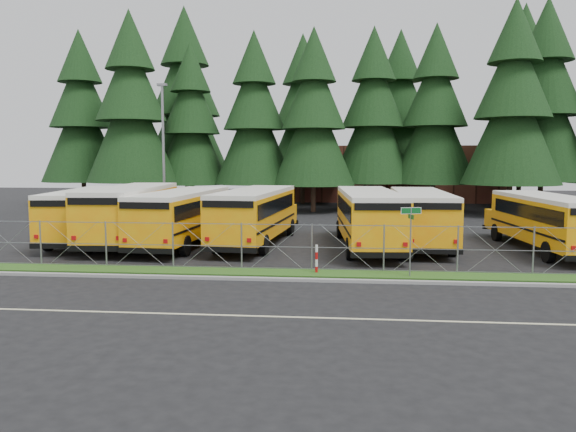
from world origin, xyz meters
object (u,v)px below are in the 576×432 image
object	(u,v)px
bus_6	(420,218)
light_standard	(163,147)
striped_bollard	(317,259)
bus_0	(91,216)
bus_1	(133,215)
street_sign	(411,227)
bus_east	(544,223)
bus_3	(256,217)
bus_2	(185,218)
bus_5	(368,220)

from	to	relation	value
bus_6	light_standard	xyz separation A→B (m)	(-17.40, 9.96, 4.02)
bus_6	striped_bollard	bearing A→B (deg)	-122.60
bus_0	bus_1	world-z (taller)	bus_1
bus_0	street_sign	xyz separation A→B (m)	(16.92, -8.07, 0.55)
striped_bollard	bus_east	bearing A→B (deg)	30.64
bus_3	bus_east	world-z (taller)	bus_3
bus_6	bus_east	xyz separation A→B (m)	(6.03, -1.29, -0.04)
bus_3	bus_6	xyz separation A→B (m)	(8.86, 0.50, -0.04)
bus_6	street_sign	size ratio (longest dim) A/B	4.02
bus_1	bus_east	world-z (taller)	bus_1
bus_0	bus_3	world-z (taller)	bus_3
bus_3	light_standard	distance (m)	14.08
bus_6	bus_3	bearing A→B (deg)	-176.14
bus_2	light_standard	xyz separation A→B (m)	(-4.70, 11.10, 4.01)
street_sign	light_standard	xyz separation A→B (m)	(-15.92, 18.29, 3.47)
bus_3	bus_east	size ratio (longest dim) A/B	1.06
bus_0	bus_3	size ratio (longest dim) A/B	0.98
bus_1	bus_2	world-z (taller)	bus_1
light_standard	striped_bollard	bearing A→B (deg)	-55.76
bus_1	bus_0	bearing A→B (deg)	167.99
bus_3	street_sign	distance (m)	10.78
striped_bollard	bus_5	bearing A→B (deg)	70.60
bus_3	street_sign	world-z (taller)	bus_3
street_sign	bus_1	bearing A→B (deg)	151.73
bus_3	striped_bollard	xyz separation A→B (m)	(3.65, -7.45, -0.92)
bus_1	striped_bollard	xyz separation A→B (m)	(10.54, -7.29, -0.98)
bus_east	bus_3	bearing A→B (deg)	172.53
bus_6	street_sign	distance (m)	8.48
bus_5	street_sign	world-z (taller)	bus_5
bus_1	light_standard	size ratio (longest dim) A/B	1.19
bus_3	bus_6	bearing A→B (deg)	8.38
bus_2	bus_east	bearing A→B (deg)	3.22
bus_2	bus_6	distance (m)	12.75
bus_east	street_sign	world-z (taller)	bus_east
bus_5	bus_east	world-z (taller)	bus_5
bus_1	bus_east	size ratio (longest dim) A/B	1.10
street_sign	light_standard	world-z (taller)	light_standard
bus_0	bus_east	bearing A→B (deg)	-9.97
bus_1	bus_3	world-z (taller)	bus_1
bus_east	street_sign	bearing A→B (deg)	-141.27
bus_3	bus_5	xyz separation A→B (m)	(6.02, -0.72, 0.01)
bus_6	bus_1	bearing A→B (deg)	-176.99
bus_1	bus_5	world-z (taller)	bus_1
bus_6	street_sign	xyz separation A→B (m)	(-1.47, -8.33, 0.55)
striped_bollard	street_sign	bearing A→B (deg)	-5.85
bus_2	bus_east	size ratio (longest dim) A/B	1.04
bus_6	street_sign	world-z (taller)	bus_6
bus_5	bus_east	bearing A→B (deg)	-4.51
bus_6	bus_east	world-z (taller)	bus_6
bus_1	light_standard	xyz separation A→B (m)	(-1.65, 10.61, 3.92)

